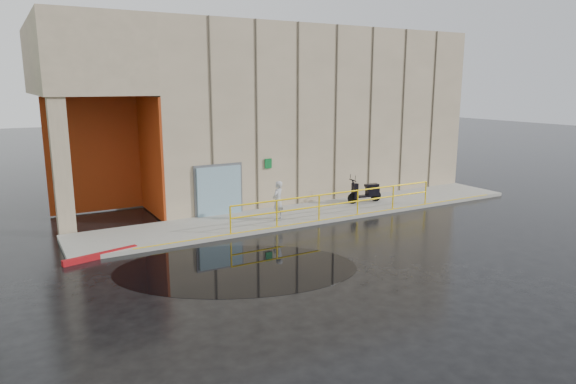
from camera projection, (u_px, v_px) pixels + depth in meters
name	position (u px, v px, depth m)	size (l,w,h in m)	color
ground	(285.00, 260.00, 16.12)	(120.00, 120.00, 0.00)	black
sidewalk	(315.00, 212.00, 21.87)	(20.00, 3.00, 0.15)	gray
building	(268.00, 108.00, 27.06)	(20.00, 10.17, 8.00)	tan
guardrail	(339.00, 204.00, 20.71)	(9.56, 0.06, 1.03)	yellow
person	(278.00, 201.00, 20.21)	(0.57, 0.37, 1.57)	#AEAFB3
scooter	(365.00, 186.00, 23.21)	(1.74, 0.73, 1.32)	black
red_curb	(101.00, 255.00, 16.32)	(2.40, 0.18, 0.18)	#9F0F14
puddle	(236.00, 269.00, 15.39)	(7.28, 4.48, 0.01)	black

